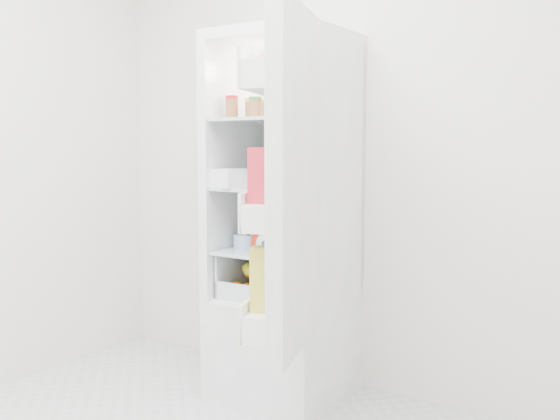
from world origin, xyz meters
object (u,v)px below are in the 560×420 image
Objects in this scene: red_cabbage at (306,231)px; fridge_door at (288,189)px; mushroom_bowl at (248,241)px; refrigerator at (288,263)px.

fridge_door is (0.28, -0.60, 0.25)m from red_cabbage.
mushroom_bowl is (-0.28, -0.10, -0.06)m from red_cabbage.
refrigerator reaches higher than red_cabbage.
mushroom_bowl is 0.81m from fridge_door.
fridge_door is at bearing -57.63° from refrigerator.
refrigerator is at bearing 169.76° from red_cabbage.
red_cabbage is 0.71m from fridge_door.
mushroom_bowl is (-0.17, -0.12, 0.12)m from refrigerator.
fridge_door reaches higher than red_cabbage.
refrigerator reaches higher than fridge_door.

